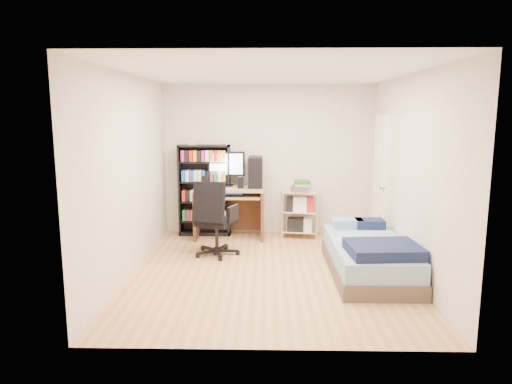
{
  "coord_description": "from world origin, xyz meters",
  "views": [
    {
      "loc": [
        -0.05,
        -5.64,
        1.99
      ],
      "look_at": [
        -0.18,
        0.4,
        0.97
      ],
      "focal_mm": 32.0,
      "sensor_mm": 36.0,
      "label": 1
    }
  ],
  "objects_px": {
    "computer_desk": "(236,191)",
    "media_shelf": "(205,189)",
    "office_chair": "(215,232)",
    "bed": "(369,256)"
  },
  "relations": [
    {
      "from": "media_shelf",
      "to": "computer_desk",
      "type": "xyz_separation_m",
      "value": [
        0.54,
        -0.13,
        -0.02
      ]
    },
    {
      "from": "media_shelf",
      "to": "computer_desk",
      "type": "relative_size",
      "value": 1.12
    },
    {
      "from": "computer_desk",
      "to": "media_shelf",
      "type": "bearing_deg",
      "value": 166.01
    },
    {
      "from": "office_chair",
      "to": "bed",
      "type": "bearing_deg",
      "value": 1.02
    },
    {
      "from": "bed",
      "to": "media_shelf",
      "type": "bearing_deg",
      "value": 140.68
    },
    {
      "from": "media_shelf",
      "to": "office_chair",
      "type": "xyz_separation_m",
      "value": [
        0.3,
        -1.17,
        -0.43
      ]
    },
    {
      "from": "computer_desk",
      "to": "office_chair",
      "type": "xyz_separation_m",
      "value": [
        -0.24,
        -1.03,
        -0.41
      ]
    },
    {
      "from": "media_shelf",
      "to": "office_chair",
      "type": "bearing_deg",
      "value": -75.64
    },
    {
      "from": "media_shelf",
      "to": "computer_desk",
      "type": "distance_m",
      "value": 0.56
    },
    {
      "from": "computer_desk",
      "to": "bed",
      "type": "height_order",
      "value": "computer_desk"
    }
  ]
}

